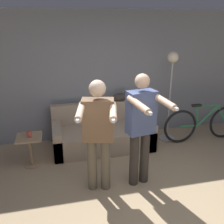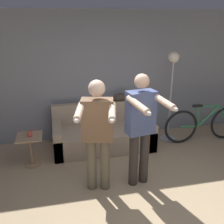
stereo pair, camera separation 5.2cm
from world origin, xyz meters
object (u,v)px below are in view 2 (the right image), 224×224
object	(u,v)px
cat	(122,97)
bicycle	(204,124)
cup	(30,134)
person_right	(141,124)
person_left	(97,130)
side_table	(30,144)
floor_lamp	(172,76)
couch	(103,134)

from	to	relation	value
cat	bicycle	xyz separation A→B (m)	(1.62, -0.54, -0.54)
cup	person_right	bearing A→B (deg)	-29.29
person_left	side_table	size ratio (longest dim) A/B	3.05
floor_lamp	cup	distance (m)	2.88
couch	side_table	distance (m)	1.41
cat	person_left	bearing A→B (deg)	-115.18
person_right	cat	world-z (taller)	person_right
cup	bicycle	size ratio (longest dim) A/B	0.06
floor_lamp	cup	xyz separation A→B (m)	(-2.74, -0.45, -0.76)
floor_lamp	side_table	distance (m)	2.95
cat	cup	distance (m)	1.97
person_left	cup	distance (m)	1.41
floor_lamp	bicycle	xyz separation A→B (m)	(0.68, -0.23, -0.99)
couch	cup	bearing A→B (deg)	-162.40
cat	bicycle	distance (m)	1.79
floor_lamp	bicycle	size ratio (longest dim) A/B	1.05
person_left	cup	size ratio (longest dim) A/B	16.87
couch	cat	size ratio (longest dim) A/B	4.28
floor_lamp	side_table	size ratio (longest dim) A/B	3.35
cat	side_table	xyz separation A→B (m)	(-1.81, -0.74, -0.52)
couch	person_right	distance (m)	1.56
couch	person_left	bearing A→B (deg)	-103.60
person_left	floor_lamp	size ratio (longest dim) A/B	0.91
cat	floor_lamp	distance (m)	1.09
person_left	cup	world-z (taller)	person_left
person_right	side_table	xyz separation A→B (m)	(-1.65, 0.94, -0.60)
cup	side_table	bearing A→B (deg)	131.19
person_left	person_right	size ratio (longest dim) A/B	0.97
bicycle	person_right	bearing A→B (deg)	-147.30
side_table	floor_lamp	bearing A→B (deg)	8.89
side_table	cup	size ratio (longest dim) A/B	5.52
couch	floor_lamp	world-z (taller)	floor_lamp
couch	bicycle	world-z (taller)	couch
person_right	bicycle	xyz separation A→B (m)	(1.78, 1.14, -0.62)
couch	person_right	xyz separation A→B (m)	(0.31, -1.34, 0.73)
couch	floor_lamp	distance (m)	1.79
person_left	cat	xyz separation A→B (m)	(0.79, 1.68, -0.06)
bicycle	side_table	bearing A→B (deg)	-176.59
floor_lamp	bicycle	bearing A→B (deg)	-18.34
person_left	person_right	world-z (taller)	person_right
couch	side_table	xyz separation A→B (m)	(-1.34, -0.41, 0.13)
person_right	bicycle	world-z (taller)	person_right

